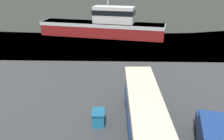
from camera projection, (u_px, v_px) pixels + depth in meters
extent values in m
cube|color=#194799|center=(144.00, 122.00, 19.85)|extent=(2.81, 12.37, 1.01)
cube|color=black|center=(144.00, 110.00, 19.45)|extent=(2.75, 12.12, 1.15)
cube|color=beige|center=(145.00, 99.00, 19.11)|extent=(2.81, 12.37, 0.72)
cube|color=black|center=(137.00, 80.00, 25.28)|extent=(2.23, 0.11, 1.56)
cylinder|color=black|center=(127.00, 101.00, 24.05)|extent=(0.32, 0.91, 0.90)
cylinder|color=black|center=(150.00, 101.00, 24.04)|extent=(0.32, 0.91, 0.90)
cube|color=navy|center=(214.00, 137.00, 17.38)|extent=(2.65, 4.12, 1.96)
cube|color=navy|center=(208.00, 121.00, 20.00)|extent=(2.20, 1.99, 1.08)
cube|color=black|center=(211.00, 117.00, 18.96)|extent=(1.60, 0.39, 0.69)
cylinder|color=black|center=(197.00, 127.00, 20.19)|extent=(0.36, 0.73, 0.70)
cylinder|color=black|center=(219.00, 130.00, 19.82)|extent=(0.36, 0.73, 0.70)
cube|color=maroon|center=(102.00, 29.00, 50.24)|extent=(25.11, 9.34, 2.81)
cube|color=white|center=(102.00, 24.00, 49.86)|extent=(25.37, 9.43, 0.70)
cube|color=white|center=(114.00, 15.00, 48.61)|extent=(8.38, 4.59, 3.18)
cube|color=black|center=(114.00, 12.00, 48.44)|extent=(8.55, 4.71, 0.95)
cube|color=teal|center=(99.00, 118.00, 21.02)|extent=(1.00, 1.38, 1.12)
cube|color=#1A5F86|center=(98.00, 112.00, 20.80)|extent=(1.09, 1.52, 0.12)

